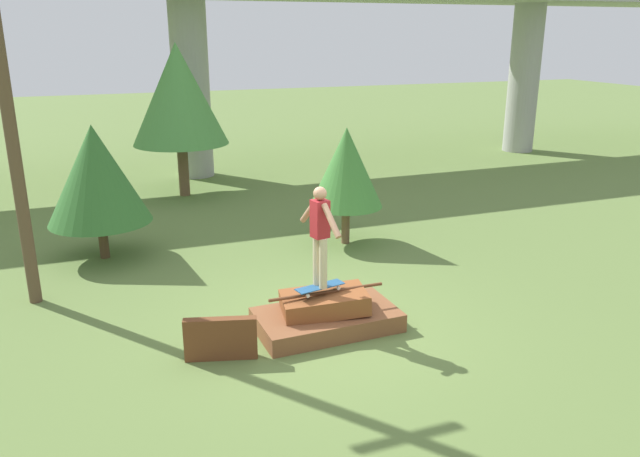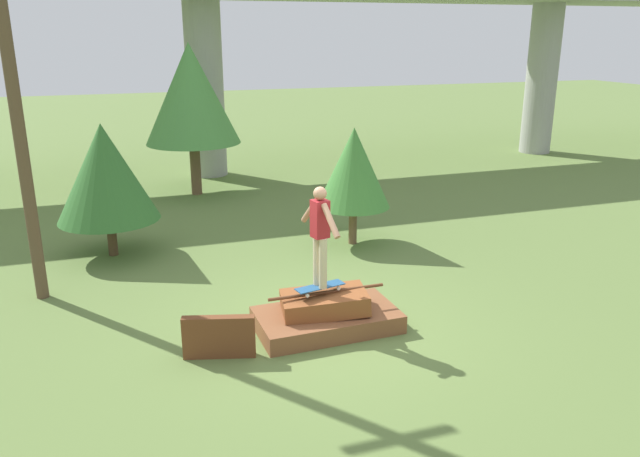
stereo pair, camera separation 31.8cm
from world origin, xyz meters
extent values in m
plane|color=olive|center=(0.00, 0.00, 0.00)|extent=(80.00, 80.00, 0.00)
cube|color=brown|center=(0.00, 0.00, 0.14)|extent=(2.14, 1.22, 0.28)
cube|color=brown|center=(-0.04, 0.01, 0.43)|extent=(1.38, 0.94, 0.36)
cylinder|color=brown|center=(0.00, 0.00, 0.60)|extent=(1.80, 0.05, 0.05)
cube|color=brown|center=(-1.69, -0.34, 0.30)|extent=(0.99, 0.40, 0.61)
cube|color=#23517F|center=(-0.11, 0.00, 0.70)|extent=(0.79, 0.36, 0.01)
cylinder|color=silver|center=(0.13, 0.14, 0.65)|extent=(0.06, 0.04, 0.05)
cylinder|color=silver|center=(0.17, -0.04, 0.65)|extent=(0.06, 0.04, 0.05)
cylinder|color=silver|center=(-0.39, 0.04, 0.65)|extent=(0.06, 0.04, 0.05)
cylinder|color=silver|center=(-0.35, -0.14, 0.65)|extent=(0.06, 0.04, 0.05)
cylinder|color=#C6B78E|center=(-0.13, 0.08, 1.09)|extent=(0.12, 0.12, 0.76)
cylinder|color=#C6B78E|center=(-0.09, -0.08, 1.09)|extent=(0.12, 0.12, 0.76)
cube|color=maroon|center=(-0.11, 0.00, 1.75)|extent=(0.26, 0.25, 0.55)
sphere|color=#A37556|center=(-0.11, 0.00, 2.12)|extent=(0.19, 0.19, 0.19)
cylinder|color=#A37556|center=(-0.17, 0.29, 1.79)|extent=(0.17, 0.45, 0.44)
cylinder|color=#A37556|center=(-0.05, -0.29, 1.79)|extent=(0.17, 0.45, 0.44)
cylinder|color=#9E9E99|center=(0.00, 11.25, 2.63)|extent=(1.10, 1.10, 5.25)
cylinder|color=#9E9E99|center=(12.10, 11.25, 2.63)|extent=(1.10, 1.10, 5.25)
cylinder|color=brown|center=(-4.18, 2.64, 3.67)|extent=(0.20, 0.20, 7.34)
cylinder|color=brown|center=(1.82, 3.59, 0.41)|extent=(0.17, 0.17, 0.82)
cone|color=#428438|center=(1.82, 3.59, 1.64)|extent=(1.52, 1.52, 1.64)
cylinder|color=#4C3823|center=(-3.01, 4.45, 0.37)|extent=(0.19, 0.19, 0.75)
cone|color=#336B2D|center=(-3.01, 4.45, 1.70)|extent=(1.97, 1.97, 1.90)
cylinder|color=brown|center=(-0.73, 8.89, 0.71)|extent=(0.28, 0.28, 1.42)
cone|color=#4C8E42|center=(-0.73, 8.89, 2.73)|extent=(2.52, 2.52, 2.63)
camera|label=1|loc=(-3.12, -7.97, 4.30)|focal=35.00mm
camera|label=2|loc=(-2.82, -8.08, 4.30)|focal=35.00mm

